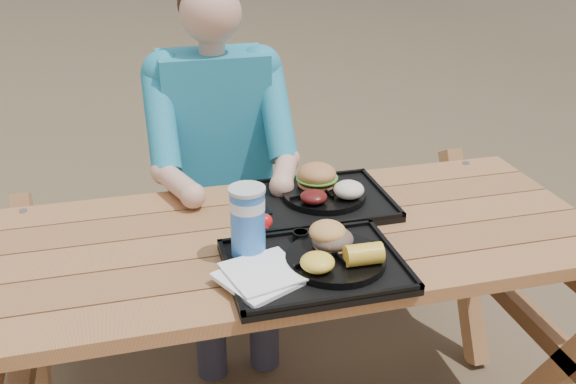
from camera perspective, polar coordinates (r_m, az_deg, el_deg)
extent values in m
cube|color=black|center=(1.66, 2.37, -6.72)|extent=(0.45, 0.35, 0.02)
cube|color=black|center=(2.00, 2.50, -0.96)|extent=(0.45, 0.35, 0.02)
cylinder|color=black|center=(1.66, 4.25, -5.96)|extent=(0.26, 0.26, 0.02)
cylinder|color=black|center=(2.00, 3.24, -0.23)|extent=(0.26, 0.26, 0.02)
cube|color=white|center=(1.59, -2.46, -7.47)|extent=(0.24, 0.24, 0.02)
cylinder|color=blue|center=(1.66, -3.59, -2.79)|extent=(0.09, 0.09, 0.18)
cylinder|color=black|center=(1.76, 1.13, -3.92)|extent=(0.04, 0.04, 0.03)
cylinder|color=gold|center=(1.78, 3.07, -3.48)|extent=(0.05, 0.05, 0.03)
ellipsoid|color=yellow|center=(1.59, 2.63, -6.26)|extent=(0.09, 0.09, 0.04)
cube|color=black|center=(1.95, -2.43, -1.16)|extent=(0.04, 0.14, 0.01)
ellipsoid|color=#551211|center=(1.92, 2.30, -0.43)|extent=(0.08, 0.08, 0.04)
ellipsoid|color=white|center=(1.96, 5.43, 0.21)|extent=(0.09, 0.09, 0.05)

